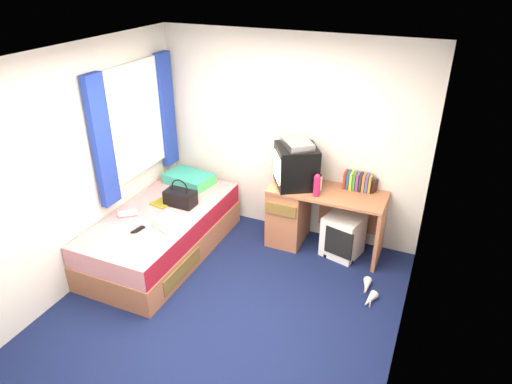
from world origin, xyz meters
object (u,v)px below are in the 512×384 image
at_px(remote_control, 138,230).
at_px(aerosol_can, 320,183).
at_px(pillow, 189,179).
at_px(water_bottle, 128,213).
at_px(magazine, 164,202).
at_px(storage_cube, 343,235).
at_px(picture_frame, 375,186).
at_px(crt_tv, 296,166).
at_px(vcr, 297,143).
at_px(colour_swatch_fan, 134,239).
at_px(desk, 303,212).
at_px(bed, 163,233).
at_px(handbag, 180,197).
at_px(towel, 170,223).
at_px(white_heels, 368,293).

bearing_deg(remote_control, aerosol_can, 48.74).
bearing_deg(pillow, water_bottle, -101.06).
distance_m(magazine, remote_control, 0.64).
bearing_deg(remote_control, storage_cube, 42.97).
height_order(pillow, storage_cube, pillow).
bearing_deg(remote_control, picture_frame, 44.19).
bearing_deg(crt_tv, vcr, 90.00).
xyz_separation_m(pillow, magazine, (-0.01, -0.55, -0.06)).
distance_m(vcr, aerosol_can, 0.51).
bearing_deg(colour_swatch_fan, desk, 47.51).
xyz_separation_m(storage_cube, picture_frame, (0.25, 0.23, 0.57)).
xyz_separation_m(bed, handbag, (0.12, 0.24, 0.37)).
xyz_separation_m(pillow, desk, (1.48, 0.10, -0.20)).
bearing_deg(towel, magazine, 129.88).
distance_m(desk, storage_cube, 0.53).
distance_m(picture_frame, magazine, 2.41).
xyz_separation_m(bed, remote_control, (0.01, -0.42, 0.28)).
height_order(crt_tv, white_heels, crt_tv).
height_order(storage_cube, crt_tv, crt_tv).
bearing_deg(pillow, picture_frame, 7.15).
bearing_deg(desk, colour_swatch_fan, -132.49).
height_order(pillow, colour_swatch_fan, pillow).
distance_m(water_bottle, white_heels, 2.69).
distance_m(aerosol_can, handbag, 1.59).
distance_m(colour_swatch_fan, white_heels, 2.43).
distance_m(bed, magazine, 0.36).
bearing_deg(colour_swatch_fan, vcr, 50.09).
xyz_separation_m(handbag, magazine, (-0.21, -0.03, -0.09)).
bearing_deg(handbag, white_heels, -0.36).
distance_m(towel, remote_control, 0.33).
bearing_deg(desk, towel, -135.98).
bearing_deg(picture_frame, crt_tv, -154.21).
distance_m(handbag, remote_control, 0.68).
bearing_deg(pillow, vcr, 4.35).
bearing_deg(bed, storage_cube, 22.99).
height_order(vcr, handbag, vcr).
relative_size(desk, towel, 4.58).
bearing_deg(picture_frame, bed, -140.11).
distance_m(crt_tv, picture_frame, 0.90).
relative_size(pillow, storage_cube, 1.19).
bearing_deg(bed, remote_control, -88.91).
xyz_separation_m(aerosol_can, water_bottle, (-1.85, -1.06, -0.26)).
distance_m(bed, water_bottle, 0.46).
distance_m(bed, vcr, 1.84).
xyz_separation_m(water_bottle, white_heels, (2.61, 0.39, -0.54)).
distance_m(storage_cube, water_bottle, 2.43).
bearing_deg(white_heels, vcr, 146.75).
height_order(desk, handbag, handbag).
relative_size(storage_cube, picture_frame, 3.50).
relative_size(desk, colour_swatch_fan, 5.91).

